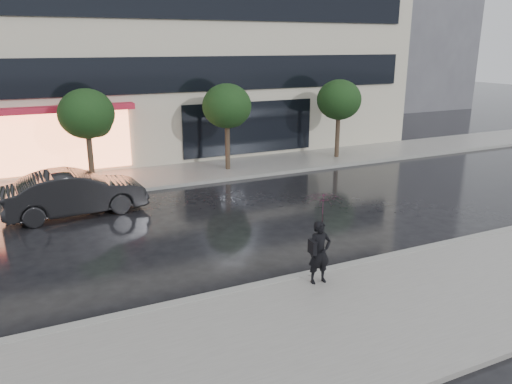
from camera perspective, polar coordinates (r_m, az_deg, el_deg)
ground at (r=13.29m, az=1.37°, el=-8.57°), size 120.00×120.00×0.00m
sidewalk_near at (r=10.81m, az=9.47°, el=-14.78°), size 60.00×4.50×0.12m
sidewalk_far at (r=22.37m, az=-10.59°, el=1.82°), size 60.00×3.50×0.12m
curb_near at (r=12.46m, az=3.49°, el=-10.02°), size 60.00×0.25×0.14m
curb_far at (r=20.74m, az=-9.31°, el=0.75°), size 60.00×0.25×0.14m
bg_building_right at (r=49.95m, az=14.29°, el=18.78°), size 12.00×12.00×16.00m
tree_mid_west at (r=21.07m, az=-18.65°, el=8.29°), size 2.20×2.20×3.99m
tree_mid_east at (r=22.59m, az=-3.23°, el=9.62°), size 2.20×2.20×3.99m
tree_far_east at (r=25.48m, az=9.54°, el=10.20°), size 2.20×2.20×3.99m
parked_car at (r=18.08m, az=-20.01°, el=-0.09°), size 4.79×1.94×1.55m
pedestrian_with_umbrella at (r=11.77m, az=7.55°, el=-3.64°), size 0.98×0.99×2.23m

